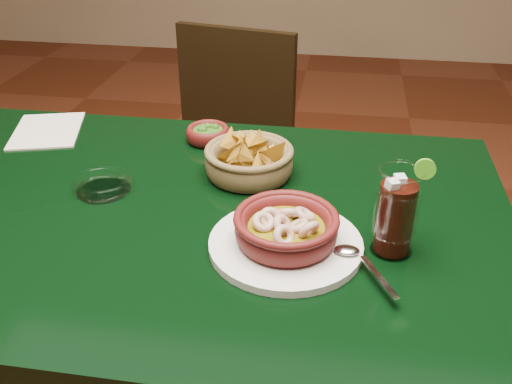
# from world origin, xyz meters

# --- Properties ---
(dining_table) EXTENTS (1.20, 0.80, 0.75)m
(dining_table) POSITION_xyz_m (0.00, 0.00, 0.65)
(dining_table) COLOR black
(dining_table) RESTS_ON ground
(dining_chair) EXTENTS (0.48, 0.48, 0.87)m
(dining_chair) POSITION_xyz_m (-0.08, 0.70, 0.48)
(dining_chair) COLOR black
(dining_chair) RESTS_ON ground
(shrimp_plate) EXTENTS (0.30, 0.25, 0.08)m
(shrimp_plate) POSITION_xyz_m (0.20, -0.09, 0.78)
(shrimp_plate) COLOR silver
(shrimp_plate) RESTS_ON dining_table
(chip_basket) EXTENTS (0.21, 0.21, 0.12)m
(chip_basket) POSITION_xyz_m (0.10, 0.15, 0.78)
(chip_basket) COLOR brown
(chip_basket) RESTS_ON dining_table
(guacamole_ramekin) EXTENTS (0.12, 0.12, 0.04)m
(guacamole_ramekin) POSITION_xyz_m (-0.02, 0.29, 0.77)
(guacamole_ramekin) COLOR #491010
(guacamole_ramekin) RESTS_ON dining_table
(cola_drink) EXTENTS (0.15, 0.15, 0.17)m
(cola_drink) POSITION_xyz_m (0.37, -0.07, 0.82)
(cola_drink) COLOR white
(cola_drink) RESTS_ON dining_table
(glass_ashtray) EXTENTS (0.13, 0.13, 0.03)m
(glass_ashtray) POSITION_xyz_m (-0.17, 0.04, 0.76)
(glass_ashtray) COLOR white
(glass_ashtray) RESTS_ON dining_table
(paper_menu) EXTENTS (0.20, 0.23, 0.00)m
(paper_menu) POSITION_xyz_m (-0.41, 0.28, 0.75)
(paper_menu) COLOR beige
(paper_menu) RESTS_ON dining_table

